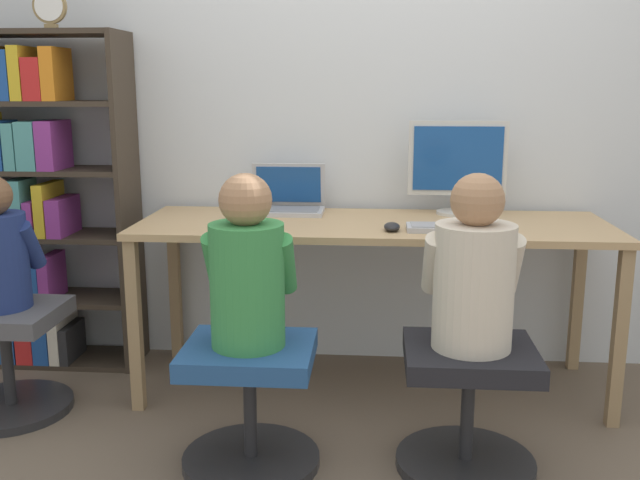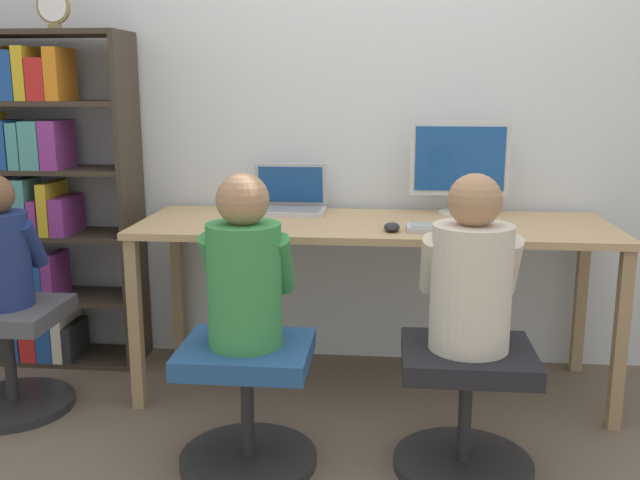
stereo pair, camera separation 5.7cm
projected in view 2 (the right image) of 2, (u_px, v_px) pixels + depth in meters
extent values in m
plane|color=brown|center=(368.00, 421.00, 2.93)|extent=(14.00, 14.00, 0.00)
cube|color=silver|center=(377.00, 97.00, 3.39)|extent=(10.00, 0.05, 2.60)
cube|color=tan|center=(373.00, 226.00, 3.11)|extent=(2.05, 0.69, 0.03)
cube|color=#9C7D56|center=(136.00, 325.00, 2.99)|extent=(0.05, 0.05, 0.74)
cube|color=#9C7D56|center=(620.00, 341.00, 2.80)|extent=(0.05, 0.05, 0.74)
cube|color=#9C7D56|center=(178.00, 286.00, 3.58)|extent=(0.05, 0.05, 0.74)
cube|color=#9C7D56|center=(581.00, 297.00, 3.39)|extent=(0.05, 0.05, 0.74)
cylinder|color=beige|center=(457.00, 213.00, 3.29)|extent=(0.18, 0.18, 0.01)
cylinder|color=beige|center=(458.00, 203.00, 3.28)|extent=(0.04, 0.04, 0.08)
cube|color=beige|center=(460.00, 159.00, 3.23)|extent=(0.45, 0.02, 0.34)
cube|color=#19478C|center=(460.00, 159.00, 3.22)|extent=(0.40, 0.01, 0.29)
cube|color=#B7B7BC|center=(287.00, 211.00, 3.31)|extent=(0.35, 0.21, 0.02)
cube|color=gray|center=(287.00, 209.00, 3.31)|extent=(0.31, 0.16, 0.00)
cube|color=#B7B7BC|center=(291.00, 184.00, 3.41)|extent=(0.35, 0.05, 0.20)
cube|color=#19478C|center=(291.00, 185.00, 3.40)|extent=(0.31, 0.04, 0.17)
cube|color=#B2B2B7|center=(458.00, 229.00, 2.91)|extent=(0.42, 0.14, 0.02)
cube|color=#97979C|center=(458.00, 226.00, 2.90)|extent=(0.39, 0.11, 0.00)
ellipsoid|color=black|center=(392.00, 227.00, 2.91)|extent=(0.07, 0.11, 0.03)
cylinder|color=#262628|center=(463.00, 464.00, 2.57)|extent=(0.50, 0.50, 0.04)
cylinder|color=#262628|center=(465.00, 414.00, 2.53)|extent=(0.05, 0.05, 0.35)
cube|color=black|center=(468.00, 357.00, 2.48)|extent=(0.46, 0.40, 0.07)
cylinder|color=#262628|center=(249.00, 458.00, 2.61)|extent=(0.50, 0.50, 0.04)
cylinder|color=#262628|center=(247.00, 409.00, 2.56)|extent=(0.05, 0.05, 0.35)
cube|color=#234C84|center=(246.00, 354.00, 2.52)|extent=(0.46, 0.40, 0.07)
cylinder|color=beige|center=(471.00, 288.00, 2.43)|extent=(0.28, 0.28, 0.44)
sphere|color=#A87A56|center=(475.00, 201.00, 2.37)|extent=(0.18, 0.18, 0.18)
cylinder|color=beige|center=(432.00, 264.00, 2.49)|extent=(0.08, 0.19, 0.25)
cylinder|color=beige|center=(508.00, 266.00, 2.46)|extent=(0.08, 0.19, 0.25)
cylinder|color=#388C47|center=(244.00, 285.00, 2.47)|extent=(0.26, 0.26, 0.43)
sphere|color=#A87A56|center=(242.00, 200.00, 2.40)|extent=(0.18, 0.18, 0.18)
cylinder|color=#388C47|center=(214.00, 262.00, 2.52)|extent=(0.07, 0.19, 0.24)
cylinder|color=#388C47|center=(282.00, 264.00, 2.50)|extent=(0.07, 0.19, 0.24)
cube|color=#382D23|center=(132.00, 204.00, 3.41)|extent=(0.02, 0.31, 1.60)
cube|color=#382D23|center=(59.00, 355.00, 3.62)|extent=(0.84, 0.29, 0.02)
cube|color=#382D23|center=(54.00, 296.00, 3.55)|extent=(0.84, 0.29, 0.02)
cube|color=#382D23|center=(49.00, 234.00, 3.49)|extent=(0.84, 0.29, 0.02)
cube|color=#382D23|center=(43.00, 170.00, 3.42)|extent=(0.84, 0.29, 0.02)
cube|color=#382D23|center=(38.00, 103.00, 3.35)|extent=(0.84, 0.29, 0.02)
cube|color=#382D23|center=(32.00, 34.00, 3.28)|extent=(0.84, 0.29, 0.02)
cube|color=#262628|center=(9.00, 330.00, 3.58)|extent=(0.04, 0.23, 0.25)
cube|color=#1E4C9E|center=(19.00, 339.00, 3.55)|extent=(0.08, 0.17, 0.18)
cube|color=red|center=(36.00, 333.00, 3.56)|extent=(0.08, 0.21, 0.24)
cube|color=#1E4C9E|center=(51.00, 336.00, 3.53)|extent=(0.08, 0.17, 0.23)
cube|color=silver|center=(67.00, 334.00, 3.57)|extent=(0.05, 0.25, 0.22)
cube|color=#262628|center=(76.00, 340.00, 3.55)|extent=(0.04, 0.23, 0.18)
cube|color=red|center=(0.00, 278.00, 3.50)|extent=(0.05, 0.19, 0.18)
cube|color=red|center=(15.00, 278.00, 3.50)|extent=(0.08, 0.20, 0.18)
cube|color=gold|center=(30.00, 275.00, 3.51)|extent=(0.05, 0.23, 0.21)
cube|color=#1E4C9E|center=(46.00, 278.00, 3.52)|extent=(0.08, 0.26, 0.17)
cube|color=#8C338C|center=(56.00, 275.00, 3.48)|extent=(0.05, 0.21, 0.22)
cube|color=#8C338C|center=(11.00, 213.00, 3.45)|extent=(0.09, 0.23, 0.19)
cube|color=teal|center=(26.00, 206.00, 3.41)|extent=(0.08, 0.18, 0.27)
cube|color=#8C338C|center=(42.00, 216.00, 3.43)|extent=(0.04, 0.22, 0.17)
cube|color=gold|center=(53.00, 208.00, 3.43)|extent=(0.05, 0.24, 0.25)
cube|color=#8C338C|center=(67.00, 215.00, 3.43)|extent=(0.07, 0.25, 0.18)
cube|color=#1E4C9E|center=(7.00, 144.00, 3.35)|extent=(0.08, 0.18, 0.23)
cube|color=teal|center=(24.00, 145.00, 3.36)|extent=(0.05, 0.22, 0.22)
cube|color=teal|center=(40.00, 144.00, 3.37)|extent=(0.09, 0.25, 0.22)
cube|color=#8C338C|center=(58.00, 144.00, 3.35)|extent=(0.08, 0.23, 0.23)
cube|color=orange|center=(1.00, 74.00, 3.29)|extent=(0.05, 0.20, 0.25)
cube|color=#1E4C9E|center=(18.00, 76.00, 3.31)|extent=(0.07, 0.25, 0.23)
cube|color=gold|center=(30.00, 74.00, 3.29)|extent=(0.05, 0.22, 0.24)
cube|color=red|center=(43.00, 80.00, 3.26)|extent=(0.08, 0.17, 0.19)
cube|color=orange|center=(60.00, 74.00, 3.27)|extent=(0.06, 0.21, 0.24)
cube|color=olive|center=(55.00, 27.00, 3.18)|extent=(0.05, 0.03, 0.02)
cylinder|color=olive|center=(53.00, 7.00, 3.16)|extent=(0.15, 0.02, 0.15)
cylinder|color=white|center=(52.00, 6.00, 3.15)|extent=(0.13, 0.00, 0.13)
cylinder|color=#262628|center=(14.00, 404.00, 3.05)|extent=(0.50, 0.50, 0.04)
cylinder|color=#262628|center=(10.00, 361.00, 3.01)|extent=(0.05, 0.05, 0.35)
cube|color=#4C4C51|center=(5.00, 313.00, 2.96)|extent=(0.46, 0.40, 0.07)
cylinder|color=navy|center=(0.00, 260.00, 2.91)|extent=(0.24, 0.24, 0.39)
cylinder|color=navy|center=(32.00, 244.00, 2.94)|extent=(0.07, 0.17, 0.22)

